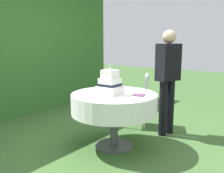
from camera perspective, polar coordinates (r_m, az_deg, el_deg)
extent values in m
plane|color=#3D602D|center=(3.55, 0.46, -13.47)|extent=(20.00, 20.00, 0.00)
cube|color=#336628|center=(5.17, -22.81, 9.06)|extent=(5.09, 0.54, 2.79)
cylinder|color=#4C4C51|center=(3.54, 0.46, -13.32)|extent=(0.52, 0.52, 0.02)
cylinder|color=#4C4C51|center=(3.42, 0.47, -7.99)|extent=(0.11, 0.11, 0.71)
cylinder|color=brown|center=(3.32, 0.48, -1.93)|extent=(1.12, 1.12, 0.03)
cylinder|color=white|center=(3.35, 0.47, -3.88)|extent=(1.15, 1.15, 0.27)
cube|color=white|center=(3.27, -0.49, -0.85)|extent=(0.29, 0.29, 0.11)
cube|color=white|center=(3.25, -0.49, 1.02)|extent=(0.23, 0.23, 0.11)
cube|color=black|center=(3.26, -0.49, 0.42)|extent=(0.24, 0.24, 0.03)
cube|color=white|center=(3.24, -0.49, 2.91)|extent=(0.18, 0.18, 0.11)
sphere|color=#D13866|center=(3.42, -0.88, 0.99)|extent=(0.07, 0.07, 0.07)
cylinder|color=silver|center=(3.23, -0.49, 4.58)|extent=(0.01, 0.01, 0.08)
cylinder|color=white|center=(3.46, 5.97, -1.13)|extent=(0.14, 0.14, 0.01)
cylinder|color=white|center=(3.39, -5.34, -1.34)|extent=(0.11, 0.11, 0.01)
cylinder|color=white|center=(3.66, -0.66, -0.45)|extent=(0.11, 0.11, 0.01)
cylinder|color=white|center=(3.58, 4.30, -0.71)|extent=(0.11, 0.11, 0.01)
cube|color=#603856|center=(3.22, 6.16, -1.96)|extent=(0.18, 0.18, 0.01)
cylinder|color=white|center=(4.48, 3.50, -5.37)|extent=(0.03, 0.03, 0.45)
cylinder|color=white|center=(4.18, 2.98, -6.52)|extent=(0.03, 0.03, 0.45)
cylinder|color=white|center=(4.46, 7.61, -5.52)|extent=(0.03, 0.03, 0.45)
cylinder|color=white|center=(4.15, 7.39, -6.70)|extent=(0.03, 0.03, 0.45)
cube|color=white|center=(4.25, 5.42, -2.84)|extent=(0.54, 0.54, 0.04)
cube|color=white|center=(4.20, 7.92, 0.01)|extent=(0.37, 0.22, 0.40)
cylinder|color=black|center=(3.99, 13.17, -4.58)|extent=(0.12, 0.12, 0.85)
cylinder|color=black|center=(3.88, 11.59, -4.96)|extent=(0.12, 0.12, 0.85)
cube|color=black|center=(3.82, 12.79, 5.44)|extent=(0.40, 0.30, 0.55)
sphere|color=tan|center=(3.81, 13.01, 11.07)|extent=(0.20, 0.20, 0.20)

